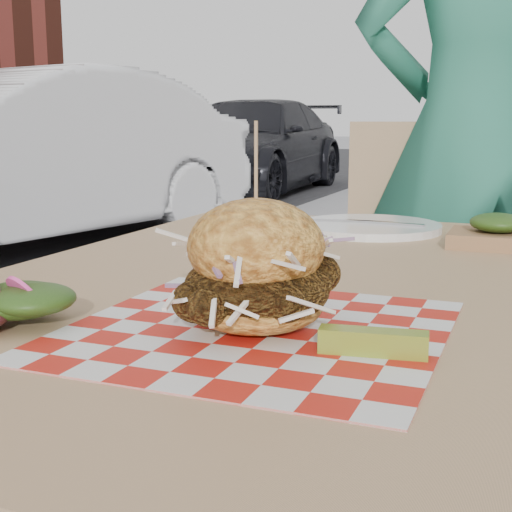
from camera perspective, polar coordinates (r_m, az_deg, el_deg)
The scene contains 11 objects.
diner at distance 2.02m, azimuth 17.16°, elevation 9.09°, with size 0.66×0.44×1.82m, color #2A795F.
car_white at distance 5.61m, azimuth -18.65°, elevation 7.35°, with size 1.41×4.06×1.34m, color white.
car_dark at distance 9.59m, azimuth -0.47°, elevation 8.81°, with size 1.72×4.24×1.23m, color black.
patio_table at distance 0.96m, azimuth 3.03°, elevation -6.24°, with size 0.80×1.20×0.75m.
patio_chair at distance 1.97m, azimuth 12.29°, elevation -1.21°, with size 0.47×0.48×0.95m.
paper_liner at distance 0.71m, azimuth -0.00°, elevation -5.90°, with size 0.36×0.36×0.00m, color red.
sandwich at distance 0.69m, azimuth 0.00°, elevation -1.38°, with size 0.18×0.18×0.20m.
pickle_spear at distance 0.64m, azimuth 9.35°, elevation -6.82°, with size 0.10×0.02×0.02m, color olive.
side_salad at distance 0.75m, azimuth -19.83°, elevation -4.56°, with size 0.14×0.14×0.05m.
place_setting at distance 1.36m, azimuth 8.99°, elevation 2.33°, with size 0.27×0.27×0.02m.
kraft_tray at distance 1.23m, azimuth 18.74°, elevation 1.73°, with size 0.15×0.12×0.06m.
Camera 1 is at (0.02, -1.21, 0.95)m, focal length 50.00 mm.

